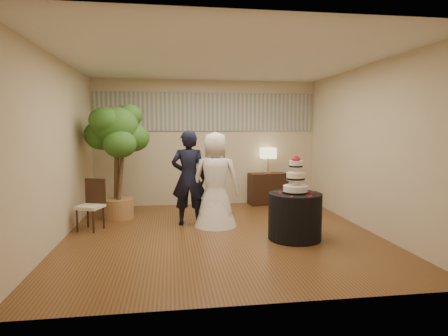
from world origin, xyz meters
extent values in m
cube|color=brown|center=(0.00, 0.00, 0.00)|extent=(5.00, 5.00, 0.00)
cube|color=white|center=(0.00, 0.00, 2.80)|extent=(5.00, 5.00, 0.00)
cube|color=beige|center=(0.00, 2.50, 1.40)|extent=(5.00, 0.06, 2.80)
cube|color=beige|center=(0.00, -2.50, 1.40)|extent=(5.00, 0.06, 2.80)
cube|color=beige|center=(-2.50, 0.00, 1.40)|extent=(0.06, 5.00, 2.80)
cube|color=beige|center=(2.50, 0.00, 1.40)|extent=(0.06, 5.00, 2.80)
cube|color=#9A9B8E|center=(0.00, 2.48, 2.10)|extent=(4.90, 0.02, 0.85)
imported|color=black|center=(-0.49, 0.70, 0.85)|extent=(0.67, 0.49, 1.70)
imported|color=white|center=(-0.03, 0.56, 0.84)|extent=(0.93, 0.88, 1.67)
cylinder|color=black|center=(1.10, -0.42, 0.36)|extent=(0.84, 0.84, 0.73)
cube|color=black|center=(1.38, 2.29, 0.36)|extent=(0.90, 0.49, 0.72)
camera|label=1|loc=(-0.80, -5.94, 1.73)|focal=30.00mm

